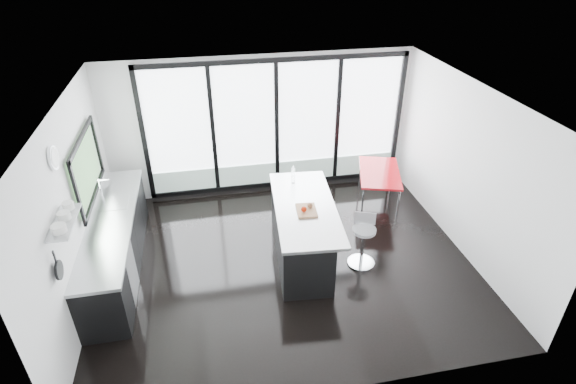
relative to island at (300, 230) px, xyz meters
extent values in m
cube|color=black|center=(-0.28, -0.17, -0.48)|extent=(6.00, 5.00, 0.00)
cube|color=white|center=(-0.28, -0.17, 2.32)|extent=(6.00, 5.00, 0.00)
cube|color=silver|center=(-0.28, 2.33, 0.92)|extent=(6.00, 0.00, 2.80)
cube|color=white|center=(0.02, 2.30, 0.92)|extent=(5.00, 0.02, 2.50)
cube|color=gray|center=(0.02, 2.26, -0.11)|extent=(5.00, 0.02, 0.44)
cube|color=black|center=(-1.23, 2.26, 0.92)|extent=(0.08, 0.04, 2.50)
cube|color=black|center=(0.02, 2.26, 0.92)|extent=(0.08, 0.04, 2.50)
cube|color=black|center=(1.27, 2.26, 0.92)|extent=(0.08, 0.04, 2.50)
cube|color=silver|center=(-0.28, -2.67, 0.92)|extent=(6.00, 0.00, 2.80)
cube|color=silver|center=(-3.28, -0.17, 0.92)|extent=(0.00, 5.00, 2.80)
cube|color=#4C7748|center=(-3.25, 0.73, 1.12)|extent=(0.02, 1.60, 0.90)
cube|color=#AAADAF|center=(-3.15, -1.02, 1.27)|extent=(0.25, 0.80, 0.03)
cylinder|color=white|center=(-3.25, -0.47, 1.87)|extent=(0.04, 0.30, 0.30)
cylinder|color=black|center=(-3.22, -1.42, 0.87)|extent=(0.03, 0.24, 0.24)
cube|color=silver|center=(2.72, -0.17, 0.92)|extent=(0.00, 5.00, 2.80)
cube|color=black|center=(-2.95, 0.23, -0.04)|extent=(0.65, 3.20, 0.87)
cube|color=#AAADAF|center=(-2.95, 0.23, 0.42)|extent=(0.69, 3.24, 0.05)
cube|color=#AAADAF|center=(-2.95, 0.73, 0.42)|extent=(0.45, 0.48, 0.06)
cylinder|color=silver|center=(-3.10, 0.73, 0.66)|extent=(0.02, 0.02, 0.44)
cube|color=#AAADAF|center=(-2.64, -0.52, -0.06)|extent=(0.03, 0.60, 0.80)
cube|color=black|center=(-0.01, 0.00, -0.03)|extent=(0.96, 2.31, 0.89)
cube|color=#AAADAF|center=(0.08, -0.01, 0.44)|extent=(1.17, 2.38, 0.05)
cube|color=#9E704E|center=(0.06, -0.16, 0.48)|extent=(0.34, 0.43, 0.03)
sphere|color=#951702|center=(0.01, -0.21, 0.54)|extent=(0.10, 0.10, 0.09)
sphere|color=brown|center=(0.13, -0.11, 0.53)|extent=(0.09, 0.09, 0.09)
cylinder|color=silver|center=(0.04, 0.77, 0.60)|extent=(0.08, 0.08, 0.29)
cylinder|color=silver|center=(0.93, -0.47, -0.13)|extent=(0.57, 0.57, 0.70)
cylinder|color=silver|center=(0.47, 0.17, -0.17)|extent=(0.51, 0.51, 0.62)
cube|color=#AA1118|center=(1.86, 1.27, -0.13)|extent=(1.11, 1.48, 0.71)
camera|label=1|loc=(-1.38, -5.89, 4.33)|focal=28.00mm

